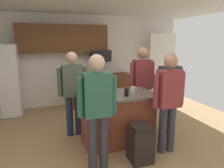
# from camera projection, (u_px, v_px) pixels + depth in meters

# --- Properties ---
(floor) EXTENTS (7.04, 7.04, 0.00)m
(floor) POSITION_uv_depth(u_px,v_px,m) (106.00, 147.00, 3.55)
(floor) COLOR tan
(floor) RESTS_ON ground
(back_wall) EXTENTS (6.40, 0.10, 2.60)m
(back_wall) POSITION_uv_depth(u_px,v_px,m) (78.00, 61.00, 5.88)
(back_wall) COLOR white
(back_wall) RESTS_ON ground
(french_door_window_panel) EXTENTS (0.90, 0.06, 2.00)m
(french_door_window_panel) POSITION_uv_depth(u_px,v_px,m) (162.00, 66.00, 6.36)
(french_door_window_panel) COLOR white
(french_door_window_panel) RESTS_ON ground
(cabinet_run_upper) EXTENTS (2.40, 0.38, 0.75)m
(cabinet_run_upper) POSITION_uv_depth(u_px,v_px,m) (64.00, 39.00, 5.44)
(cabinet_run_upper) COLOR brown
(cabinet_run_lower) EXTENTS (1.80, 0.63, 0.90)m
(cabinet_run_lower) POSITION_uv_depth(u_px,v_px,m) (101.00, 90.00, 5.94)
(cabinet_run_lower) COLOR brown
(cabinet_run_lower) RESTS_ON ground
(refrigerator) EXTENTS (0.90, 0.76, 1.79)m
(refrigerator) POSITION_uv_depth(u_px,v_px,m) (1.00, 81.00, 4.95)
(refrigerator) COLOR white
(refrigerator) RESTS_ON ground
(microwave_over_range) EXTENTS (0.56, 0.40, 0.32)m
(microwave_over_range) POSITION_uv_depth(u_px,v_px,m) (100.00, 56.00, 5.75)
(microwave_over_range) COLOR black
(kitchen_island) EXTENTS (1.38, 0.83, 0.93)m
(kitchen_island) POSITION_uv_depth(u_px,v_px,m) (117.00, 118.00, 3.67)
(kitchen_island) COLOR brown
(kitchen_island) RESTS_ON ground
(person_guest_right) EXTENTS (0.57, 0.22, 1.68)m
(person_guest_right) POSITION_uv_depth(u_px,v_px,m) (97.00, 105.00, 2.79)
(person_guest_right) COLOR #383842
(person_guest_right) RESTS_ON ground
(person_guest_left) EXTENTS (0.57, 0.23, 1.73)m
(person_guest_left) POSITION_uv_depth(u_px,v_px,m) (142.00, 82.00, 4.28)
(person_guest_left) COLOR #232D4C
(person_guest_left) RESTS_ON ground
(person_host_foreground) EXTENTS (0.57, 0.22, 1.65)m
(person_host_foreground) POSITION_uv_depth(u_px,v_px,m) (169.00, 98.00, 3.24)
(person_host_foreground) COLOR #383842
(person_host_foreground) RESTS_ON ground
(person_elder_center) EXTENTS (0.57, 0.22, 1.66)m
(person_elder_center) POSITION_uv_depth(u_px,v_px,m) (73.00, 88.00, 3.86)
(person_elder_center) COLOR #232D4C
(person_elder_center) RESTS_ON ground
(person_guest_by_door) EXTENTS (0.57, 0.22, 1.64)m
(person_guest_by_door) POSITION_uv_depth(u_px,v_px,m) (169.00, 89.00, 3.84)
(person_guest_by_door) COLOR #232D4C
(person_guest_by_door) RESTS_ON ground
(mug_blue_stoneware) EXTENTS (0.12, 0.08, 0.11)m
(mug_blue_stoneware) POSITION_uv_depth(u_px,v_px,m) (110.00, 89.00, 3.73)
(mug_blue_stoneware) COLOR #4C6B99
(mug_blue_stoneware) RESTS_ON kitchen_island
(tumbler_amber) EXTENTS (0.06, 0.06, 0.16)m
(tumbler_amber) POSITION_uv_depth(u_px,v_px,m) (91.00, 91.00, 3.46)
(tumbler_amber) COLOR black
(tumbler_amber) RESTS_ON kitchen_island
(mug_ceramic_white) EXTENTS (0.13, 0.08, 0.10)m
(mug_ceramic_white) POSITION_uv_depth(u_px,v_px,m) (133.00, 89.00, 3.70)
(mug_ceramic_white) COLOR white
(mug_ceramic_white) RESTS_ON kitchen_island
(glass_pilsner) EXTENTS (0.07, 0.07, 0.16)m
(glass_pilsner) POSITION_uv_depth(u_px,v_px,m) (108.00, 89.00, 3.56)
(glass_pilsner) COLOR black
(glass_pilsner) RESTS_ON kitchen_island
(glass_dark_ale) EXTENTS (0.06, 0.06, 0.12)m
(glass_dark_ale) POSITION_uv_depth(u_px,v_px,m) (93.00, 89.00, 3.66)
(glass_dark_ale) COLOR black
(glass_dark_ale) RESTS_ON kitchen_island
(glass_short_whisky) EXTENTS (0.08, 0.08, 0.14)m
(glass_short_whisky) POSITION_uv_depth(u_px,v_px,m) (127.00, 92.00, 3.41)
(glass_short_whisky) COLOR black
(glass_short_whisky) RESTS_ON kitchen_island
(glass_stout_tall) EXTENTS (0.07, 0.07, 0.13)m
(glass_stout_tall) POSITION_uv_depth(u_px,v_px,m) (86.00, 90.00, 3.59)
(glass_stout_tall) COLOR black
(glass_stout_tall) RESTS_ON kitchen_island
(trash_bin) EXTENTS (0.34, 0.34, 0.61)m
(trash_bin) POSITION_uv_depth(u_px,v_px,m) (140.00, 143.00, 3.10)
(trash_bin) COLOR black
(trash_bin) RESTS_ON ground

